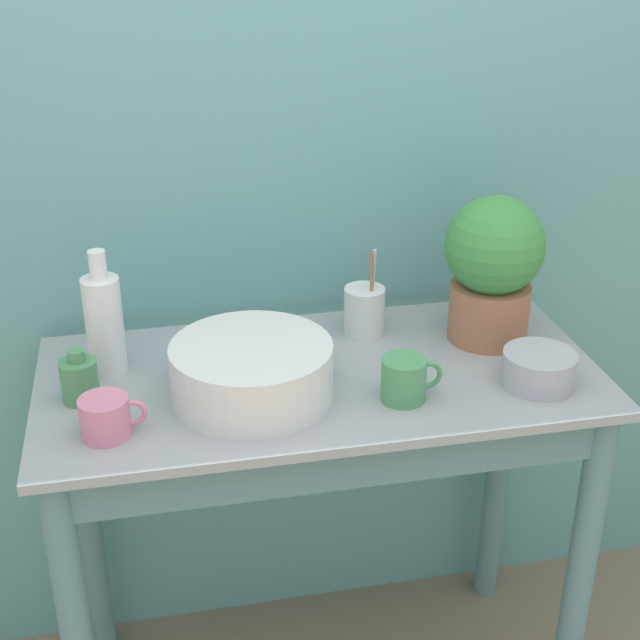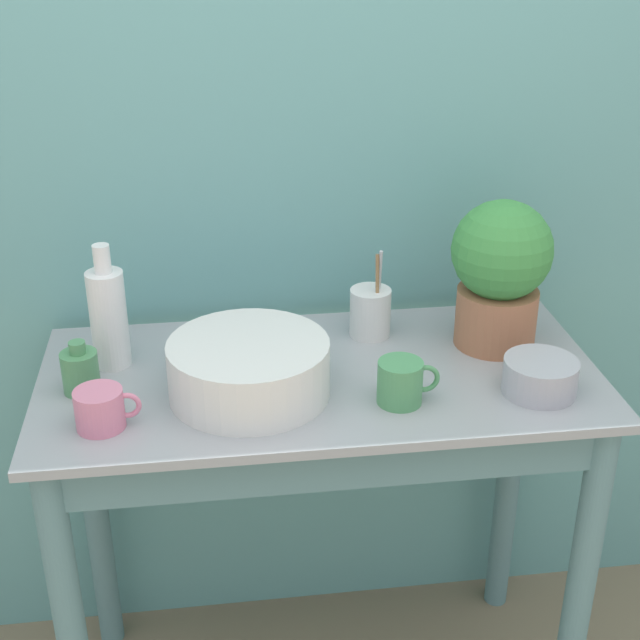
# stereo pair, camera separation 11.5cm
# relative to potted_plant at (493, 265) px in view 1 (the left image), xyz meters

# --- Properties ---
(wall_back) EXTENTS (6.00, 0.05, 2.40)m
(wall_back) POSITION_rel_potted_plant_xyz_m (-0.39, 0.25, 0.14)
(wall_back) COLOR #609E9E
(wall_back) RESTS_ON ground_plane
(counter_table) EXTENTS (1.15, 0.56, 0.89)m
(counter_table) POSITION_rel_potted_plant_xyz_m (-0.39, -0.10, -0.39)
(counter_table) COLOR slate
(counter_table) RESTS_ON ground_plane
(potted_plant) EXTENTS (0.21, 0.21, 0.32)m
(potted_plant) POSITION_rel_potted_plant_xyz_m (0.00, 0.00, 0.00)
(potted_plant) COLOR #A36647
(potted_plant) RESTS_ON counter_table
(bowl_wash_large) EXTENTS (0.32, 0.32, 0.11)m
(bowl_wash_large) POSITION_rel_potted_plant_xyz_m (-0.54, -0.15, -0.12)
(bowl_wash_large) COLOR silver
(bowl_wash_large) RESTS_ON counter_table
(bottle_tall) EXTENTS (0.08, 0.08, 0.27)m
(bottle_tall) POSITION_rel_potted_plant_xyz_m (-0.82, 0.01, -0.06)
(bottle_tall) COLOR white
(bottle_tall) RESTS_ON counter_table
(bottle_short) EXTENTS (0.07, 0.07, 0.11)m
(bottle_short) POSITION_rel_potted_plant_xyz_m (-0.87, -0.09, -0.13)
(bottle_short) COLOR #4C8C59
(bottle_short) RESTS_ON counter_table
(mug_green) EXTENTS (0.12, 0.09, 0.09)m
(mug_green) POSITION_rel_potted_plant_xyz_m (-0.25, -0.22, -0.13)
(mug_green) COLOR #4C935B
(mug_green) RESTS_ON counter_table
(mug_pink) EXTENTS (0.12, 0.09, 0.08)m
(mug_pink) POSITION_rel_potted_plant_xyz_m (-0.82, -0.23, -0.14)
(mug_pink) COLOR pink
(mug_pink) RESTS_ON counter_table
(bowl_small_steel) EXTENTS (0.15, 0.15, 0.07)m
(bowl_small_steel) POSITION_rel_potted_plant_xyz_m (0.02, -0.21, -0.14)
(bowl_small_steel) COLOR #A8A8B2
(bowl_small_steel) RESTS_ON counter_table
(utensil_cup) EXTENTS (0.09, 0.09, 0.20)m
(utensil_cup) POSITION_rel_potted_plant_xyz_m (-0.26, 0.08, -0.12)
(utensil_cup) COLOR silver
(utensil_cup) RESTS_ON counter_table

